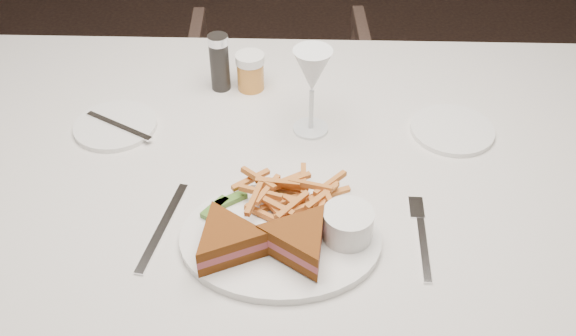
# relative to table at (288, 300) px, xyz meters

# --- Properties ---
(table) EXTENTS (1.44, 0.98, 0.75)m
(table) POSITION_rel_table_xyz_m (0.00, 0.00, 0.00)
(table) COLOR silver
(table) RESTS_ON ground
(chair_far) EXTENTS (0.59, 0.55, 0.59)m
(chair_far) POSITION_rel_table_xyz_m (-0.03, 0.83, -0.08)
(chair_far) COLOR #423028
(chair_far) RESTS_ON ground
(table_setting) EXTENTS (0.81, 0.65, 0.18)m
(table_setting) POSITION_rel_table_xyz_m (-0.01, -0.07, 0.41)
(table_setting) COLOR white
(table_setting) RESTS_ON table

